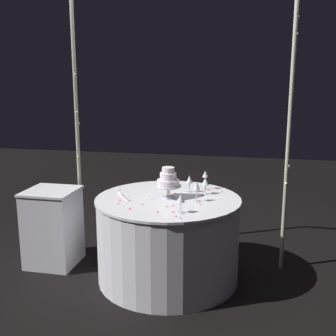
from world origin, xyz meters
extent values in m
plane|color=black|center=(0.00, 0.00, 0.00)|extent=(12.00, 12.00, 0.00)
cylinder|color=#B7B29E|center=(-0.99, 0.41, 1.25)|extent=(0.04, 0.04, 2.49)
cylinder|color=#B7B29E|center=(0.99, 0.41, 1.25)|extent=(0.04, 0.04, 2.49)
sphere|color=#F9EAB2|center=(-0.99, 0.43, 0.50)|extent=(0.02, 0.02, 0.02)
sphere|color=#F9EAB2|center=(1.00, 0.41, 1.03)|extent=(0.02, 0.02, 0.02)
sphere|color=#F9EAB2|center=(-0.99, 0.39, 0.61)|extent=(0.02, 0.02, 0.02)
sphere|color=#F9EAB2|center=(1.00, 0.41, 0.97)|extent=(0.02, 0.02, 0.02)
sphere|color=#F9EAB2|center=(-0.97, 0.40, 1.41)|extent=(0.02, 0.02, 0.02)
sphere|color=#F9EAB2|center=(1.00, 0.42, 1.97)|extent=(0.02, 0.02, 0.02)
sphere|color=#F9EAB2|center=(-0.97, 0.39, 0.61)|extent=(0.02, 0.02, 0.02)
sphere|color=#F9EAB2|center=(0.99, 0.39, 0.81)|extent=(0.02, 0.02, 0.02)
sphere|color=#F9EAB2|center=(-0.98, 0.42, 1.89)|extent=(0.02, 0.02, 0.02)
sphere|color=#F9EAB2|center=(1.00, 0.41, 2.08)|extent=(0.02, 0.02, 0.02)
sphere|color=#F9EAB2|center=(-0.98, 0.39, 0.98)|extent=(0.02, 0.02, 0.02)
sphere|color=#F9EAB2|center=(0.99, 0.42, 1.64)|extent=(0.02, 0.02, 0.02)
sphere|color=#F9EAB2|center=(-0.98, 0.43, 1.30)|extent=(0.02, 0.02, 0.02)
sphere|color=#F9EAB2|center=(1.00, 0.42, 2.22)|extent=(0.02, 0.02, 0.02)
sphere|color=#F9EAB2|center=(-0.98, 0.40, 1.76)|extent=(0.02, 0.02, 0.02)
cylinder|color=white|center=(0.00, 0.00, 0.36)|extent=(1.21, 1.21, 0.71)
cylinder|color=white|center=(0.00, 0.00, 0.72)|extent=(1.24, 1.24, 0.02)
cube|color=white|center=(-1.12, 0.07, 0.35)|extent=(0.44, 0.44, 0.70)
cube|color=white|center=(-1.12, 0.07, 0.71)|extent=(0.46, 0.46, 0.02)
cylinder|color=silver|center=(0.00, 0.01, 0.74)|extent=(0.11, 0.11, 0.01)
cylinder|color=silver|center=(0.00, 0.01, 0.78)|extent=(0.02, 0.02, 0.09)
cylinder|color=silver|center=(0.00, 0.01, 0.83)|extent=(0.22, 0.22, 0.01)
cylinder|color=white|center=(0.00, 0.01, 0.86)|extent=(0.19, 0.19, 0.05)
cylinder|color=white|center=(0.00, 0.01, 0.92)|extent=(0.14, 0.14, 0.06)
cylinder|color=white|center=(0.00, 0.01, 0.97)|extent=(0.10, 0.10, 0.05)
cylinder|color=silver|center=(0.18, -0.37, 0.73)|extent=(0.06, 0.06, 0.00)
cylinder|color=silver|center=(0.18, -0.37, 0.78)|extent=(0.01, 0.01, 0.08)
cone|color=silver|center=(0.18, -0.37, 0.85)|extent=(0.06, 0.06, 0.06)
cylinder|color=silver|center=(0.29, 0.19, 0.73)|extent=(0.06, 0.06, 0.00)
cylinder|color=silver|center=(0.29, 0.19, 0.78)|extent=(0.01, 0.01, 0.08)
cone|color=silver|center=(0.29, 0.19, 0.85)|extent=(0.07, 0.07, 0.06)
cylinder|color=silver|center=(0.27, 0.35, 0.73)|extent=(0.06, 0.06, 0.00)
cylinder|color=silver|center=(0.27, 0.35, 0.79)|extent=(0.01, 0.01, 0.11)
cone|color=silver|center=(0.27, 0.35, 0.87)|extent=(0.05, 0.05, 0.06)
cylinder|color=silver|center=(0.25, -0.05, 0.73)|extent=(0.06, 0.06, 0.00)
cylinder|color=silver|center=(0.25, -0.05, 0.79)|extent=(0.01, 0.01, 0.10)
cone|color=silver|center=(0.25, -0.05, 0.87)|extent=(0.06, 0.06, 0.07)
cylinder|color=silver|center=(0.15, 0.23, 0.73)|extent=(0.06, 0.06, 0.00)
cylinder|color=silver|center=(0.15, 0.23, 0.78)|extent=(0.01, 0.01, 0.08)
cone|color=silver|center=(0.15, 0.23, 0.85)|extent=(0.06, 0.06, 0.07)
cylinder|color=silver|center=(-0.13, 0.47, 0.73)|extent=(0.06, 0.06, 0.00)
cylinder|color=silver|center=(-0.13, 0.47, 0.78)|extent=(0.01, 0.01, 0.09)
cone|color=silver|center=(-0.13, 0.47, 0.85)|extent=(0.07, 0.07, 0.06)
cube|color=silver|center=(-0.35, -0.08, 0.73)|extent=(0.15, 0.19, 0.01)
cube|color=white|center=(-0.43, 0.04, 0.74)|extent=(0.07, 0.09, 0.01)
ellipsoid|color=#EA6B84|center=(-0.17, -0.23, 0.73)|extent=(0.03, 0.03, 0.00)
ellipsoid|color=#EA6B84|center=(0.04, -0.25, 0.73)|extent=(0.04, 0.04, 0.00)
ellipsoid|color=#EA6B84|center=(0.31, 0.32, 0.73)|extent=(0.03, 0.03, 0.00)
ellipsoid|color=#EA6B84|center=(0.25, 0.26, 0.73)|extent=(0.05, 0.04, 0.00)
ellipsoid|color=#EA6B84|center=(0.00, -0.39, 0.73)|extent=(0.04, 0.04, 0.00)
ellipsoid|color=#EA6B84|center=(-0.48, 0.15, 0.73)|extent=(0.03, 0.03, 0.00)
ellipsoid|color=#EA6B84|center=(0.12, -0.37, 0.73)|extent=(0.04, 0.04, 0.00)
ellipsoid|color=#EA6B84|center=(0.43, 0.29, 0.73)|extent=(0.03, 0.03, 0.00)
ellipsoid|color=#EA6B84|center=(-0.36, -0.25, 0.73)|extent=(0.03, 0.03, 0.00)
ellipsoid|color=#EA6B84|center=(0.16, -0.46, 0.73)|extent=(0.02, 0.03, 0.00)
ellipsoid|color=#EA6B84|center=(0.08, -0.21, 0.73)|extent=(0.03, 0.03, 0.00)
ellipsoid|color=#EA6B84|center=(-0.23, -0.36, 0.73)|extent=(0.03, 0.04, 0.00)
ellipsoid|color=#EA6B84|center=(-0.03, 0.19, 0.73)|extent=(0.04, 0.04, 0.00)
ellipsoid|color=#EA6B84|center=(-0.30, -0.15, 0.73)|extent=(0.04, 0.03, 0.00)
ellipsoid|color=#EA6B84|center=(-0.38, -0.16, 0.73)|extent=(0.05, 0.04, 0.00)
ellipsoid|color=#EA6B84|center=(0.20, -0.49, 0.73)|extent=(0.03, 0.03, 0.00)
ellipsoid|color=#EA6B84|center=(-0.12, -0.07, 0.73)|extent=(0.03, 0.02, 0.00)
ellipsoid|color=#EA6B84|center=(0.29, -0.13, 0.73)|extent=(0.04, 0.04, 0.00)
ellipsoid|color=#EA6B84|center=(0.04, 0.15, 0.73)|extent=(0.03, 0.04, 0.00)
ellipsoid|color=#EA6B84|center=(0.26, 0.15, 0.73)|extent=(0.03, 0.03, 0.00)
ellipsoid|color=#EA6B84|center=(-0.08, 0.40, 0.73)|extent=(0.02, 0.03, 0.00)
camera|label=1|loc=(0.71, -3.30, 1.72)|focal=44.28mm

